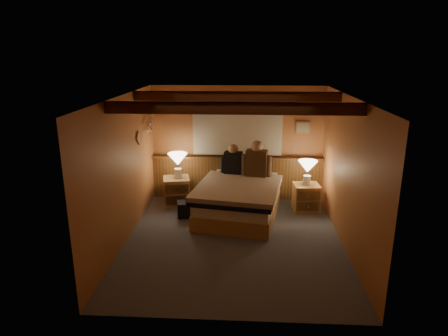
# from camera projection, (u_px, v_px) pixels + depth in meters

# --- Properties ---
(floor) EXTENTS (4.20, 4.20, 0.00)m
(floor) POSITION_uv_depth(u_px,v_px,m) (234.00, 240.00, 6.74)
(floor) COLOR #515760
(floor) RESTS_ON ground
(ceiling) EXTENTS (4.20, 4.20, 0.00)m
(ceiling) POSITION_uv_depth(u_px,v_px,m) (235.00, 97.00, 6.07)
(ceiling) COLOR #B48343
(ceiling) RESTS_ON wall_back
(wall_back) EXTENTS (3.60, 0.00, 3.60)m
(wall_back) POSITION_uv_depth(u_px,v_px,m) (237.00, 143.00, 8.42)
(wall_back) COLOR #BE7944
(wall_back) RESTS_ON floor
(wall_left) EXTENTS (0.00, 4.20, 4.20)m
(wall_left) POSITION_uv_depth(u_px,v_px,m) (124.00, 170.00, 6.50)
(wall_left) COLOR #BE7944
(wall_left) RESTS_ON floor
(wall_right) EXTENTS (0.00, 4.20, 4.20)m
(wall_right) POSITION_uv_depth(u_px,v_px,m) (348.00, 174.00, 6.31)
(wall_right) COLOR #BE7944
(wall_right) RESTS_ON floor
(wall_front) EXTENTS (3.60, 0.00, 3.60)m
(wall_front) POSITION_uv_depth(u_px,v_px,m) (228.00, 228.00, 4.39)
(wall_front) COLOR #BE7944
(wall_front) RESTS_ON floor
(wainscot) EXTENTS (3.60, 0.23, 0.94)m
(wainscot) POSITION_uv_depth(u_px,v_px,m) (237.00, 176.00, 8.56)
(wainscot) COLOR brown
(wainscot) RESTS_ON wall_back
(curtain_window) EXTENTS (2.18, 0.09, 1.11)m
(curtain_window) POSITION_uv_depth(u_px,v_px,m) (237.00, 129.00, 8.26)
(curtain_window) COLOR #4E2713
(curtain_window) RESTS_ON wall_back
(ceiling_beams) EXTENTS (3.60, 1.65, 0.16)m
(ceiling_beams) POSITION_uv_depth(u_px,v_px,m) (235.00, 102.00, 6.24)
(ceiling_beams) COLOR #4E2713
(ceiling_beams) RESTS_ON ceiling
(coat_rail) EXTENTS (0.05, 0.55, 0.24)m
(coat_rail) POSITION_uv_depth(u_px,v_px,m) (150.00, 125.00, 7.88)
(coat_rail) COLOR silver
(coat_rail) RESTS_ON wall_left
(framed_print) EXTENTS (0.30, 0.04, 0.25)m
(framed_print) POSITION_uv_depth(u_px,v_px,m) (303.00, 128.00, 8.22)
(framed_print) COLOR tan
(framed_print) RESTS_ON wall_back
(bed) EXTENTS (1.77, 2.13, 0.65)m
(bed) POSITION_uv_depth(u_px,v_px,m) (239.00, 199.00, 7.63)
(bed) COLOR tan
(bed) RESTS_ON floor
(nightstand_left) EXTENTS (0.61, 0.57, 0.58)m
(nightstand_left) POSITION_uv_depth(u_px,v_px,m) (177.00, 191.00, 8.24)
(nightstand_left) COLOR tan
(nightstand_left) RESTS_ON floor
(nightstand_right) EXTENTS (0.53, 0.48, 0.54)m
(nightstand_right) POSITION_uv_depth(u_px,v_px,m) (306.00, 197.00, 7.94)
(nightstand_right) COLOR tan
(nightstand_right) RESTS_ON floor
(lamp_left) EXTENTS (0.40, 0.40, 0.52)m
(lamp_left) POSITION_uv_depth(u_px,v_px,m) (178.00, 161.00, 8.06)
(lamp_left) COLOR silver
(lamp_left) RESTS_ON nightstand_left
(lamp_right) EXTENTS (0.37, 0.37, 0.49)m
(lamp_right) POSITION_uv_depth(u_px,v_px,m) (308.00, 168.00, 7.76)
(lamp_right) COLOR silver
(lamp_right) RESTS_ON nightstand_right
(person_left) EXTENTS (0.52, 0.26, 0.64)m
(person_left) POSITION_uv_depth(u_px,v_px,m) (233.00, 161.00, 8.15)
(person_left) COLOR black
(person_left) RESTS_ON bed
(person_right) EXTENTS (0.61, 0.31, 0.75)m
(person_right) POSITION_uv_depth(u_px,v_px,m) (257.00, 161.00, 7.97)
(person_right) COLOR #47301C
(person_right) RESTS_ON bed
(duffel_bag) EXTENTS (0.53, 0.37, 0.35)m
(duffel_bag) POSITION_uv_depth(u_px,v_px,m) (190.00, 209.00, 7.69)
(duffel_bag) COLOR black
(duffel_bag) RESTS_ON floor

